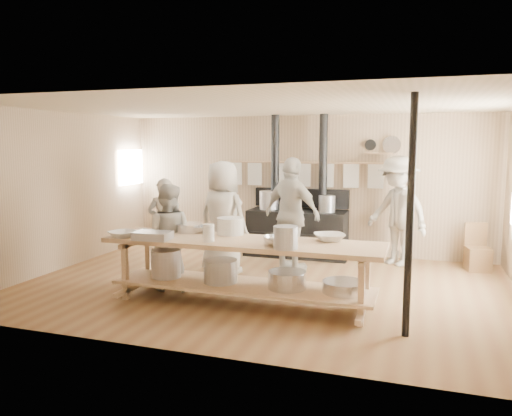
# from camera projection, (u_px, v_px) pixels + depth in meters

# --- Properties ---
(ground) EXTENTS (7.00, 7.00, 0.00)m
(ground) POSITION_uv_depth(u_px,v_px,m) (263.00, 286.00, 7.33)
(ground) COLOR brown
(ground) RESTS_ON ground
(room_shell) EXTENTS (7.00, 7.00, 7.00)m
(room_shell) POSITION_uv_depth(u_px,v_px,m) (263.00, 175.00, 7.12)
(room_shell) COLOR tan
(room_shell) RESTS_ON ground
(left_opening) EXTENTS (0.00, 0.90, 0.90)m
(left_opening) POSITION_uv_depth(u_px,v_px,m) (131.00, 167.00, 10.09)
(left_opening) COLOR white
(left_opening) RESTS_ON ground
(stove) EXTENTS (1.90, 0.75, 2.60)m
(stove) POSITION_uv_depth(u_px,v_px,m) (297.00, 228.00, 9.26)
(stove) COLOR black
(stove) RESTS_ON ground
(towel_rail) EXTENTS (3.00, 0.04, 0.47)m
(towel_rail) POSITION_uv_depth(u_px,v_px,m) (302.00, 171.00, 9.39)
(towel_rail) COLOR #9E7C5A
(towel_rail) RESTS_ON ground
(back_wall_shelf) EXTENTS (0.63, 0.14, 0.32)m
(back_wall_shelf) POSITION_uv_depth(u_px,v_px,m) (383.00, 148.00, 8.90)
(back_wall_shelf) COLOR #9E7C5A
(back_wall_shelf) RESTS_ON ground
(prep_table) EXTENTS (3.60, 0.90, 0.85)m
(prep_table) POSITION_uv_depth(u_px,v_px,m) (242.00, 265.00, 6.42)
(prep_table) COLOR #9E7C5A
(prep_table) RESTS_ON ground
(support_post) EXTENTS (0.08, 0.08, 2.60)m
(support_post) POSITION_uv_depth(u_px,v_px,m) (410.00, 218.00, 5.25)
(support_post) COLOR black
(support_post) RESTS_ON ground
(cook_far_left) EXTENTS (0.64, 0.52, 1.53)m
(cook_far_left) POSITION_uv_depth(u_px,v_px,m) (165.00, 225.00, 8.08)
(cook_far_left) COLOR #B2AC9E
(cook_far_left) RESTS_ON ground
(cook_left) EXTENTS (0.85, 0.72, 1.51)m
(cook_left) POSITION_uv_depth(u_px,v_px,m) (168.00, 237.00, 7.08)
(cook_left) COLOR #B2AC9E
(cook_left) RESTS_ON ground
(cook_center) EXTENTS (0.99, 0.77, 1.81)m
(cook_center) POSITION_uv_depth(u_px,v_px,m) (223.00, 218.00, 7.92)
(cook_center) COLOR #B2AC9E
(cook_center) RESTS_ON ground
(cook_right) EXTENTS (1.18, 0.88, 1.86)m
(cook_right) POSITION_uv_depth(u_px,v_px,m) (292.00, 214.00, 8.09)
(cook_right) COLOR #B2AC9E
(cook_right) RESTS_ON ground
(cook_by_window) EXTENTS (1.38, 1.29, 1.87)m
(cook_by_window) POSITION_uv_depth(u_px,v_px,m) (398.00, 211.00, 8.49)
(cook_by_window) COLOR #B2AC9E
(cook_by_window) RESTS_ON ground
(chair) EXTENTS (0.43, 0.43, 0.78)m
(chair) POSITION_uv_depth(u_px,v_px,m) (478.00, 257.00, 8.19)
(chair) COLOR brown
(chair) RESTS_ON ground
(bowl_white_a) EXTENTS (0.46, 0.46, 0.09)m
(bowl_white_a) POSITION_uv_depth(u_px,v_px,m) (123.00, 234.00, 6.54)
(bowl_white_a) COLOR white
(bowl_white_a) RESTS_ON prep_table
(bowl_steel_a) EXTENTS (0.40, 0.40, 0.09)m
(bowl_steel_a) POSITION_uv_depth(u_px,v_px,m) (198.00, 229.00, 6.92)
(bowl_steel_a) COLOR silver
(bowl_steel_a) RESTS_ON prep_table
(bowl_white_b) EXTENTS (0.51, 0.51, 0.09)m
(bowl_white_b) POSITION_uv_depth(u_px,v_px,m) (330.00, 237.00, 6.31)
(bowl_white_b) COLOR white
(bowl_white_b) RESTS_ON prep_table
(bowl_steel_b) EXTENTS (0.43, 0.43, 0.11)m
(bowl_steel_b) POSITION_uv_depth(u_px,v_px,m) (278.00, 241.00, 6.03)
(bowl_steel_b) COLOR silver
(bowl_steel_b) RESTS_ON prep_table
(roasting_pan) EXTENTS (0.48, 0.34, 0.10)m
(roasting_pan) POSITION_uv_depth(u_px,v_px,m) (153.00, 236.00, 6.40)
(roasting_pan) COLOR #B2B2B7
(roasting_pan) RESTS_ON prep_table
(mixing_bowl_large) EXTENTS (0.50, 0.50, 0.12)m
(mixing_bowl_large) POSITION_uv_depth(u_px,v_px,m) (189.00, 228.00, 6.96)
(mixing_bowl_large) COLOR silver
(mixing_bowl_large) RESTS_ON prep_table
(bucket_galv) EXTENTS (0.38, 0.38, 0.27)m
(bucket_galv) POSITION_uv_depth(u_px,v_px,m) (286.00, 237.00, 5.84)
(bucket_galv) COLOR gray
(bucket_galv) RESTS_ON prep_table
(deep_bowl_enamel) EXTENTS (0.41, 0.41, 0.23)m
(deep_bowl_enamel) POSITION_uv_depth(u_px,v_px,m) (230.00, 226.00, 6.76)
(deep_bowl_enamel) COLOR white
(deep_bowl_enamel) RESTS_ON prep_table
(pitcher) EXTENTS (0.16, 0.16, 0.22)m
(pitcher) POSITION_uv_depth(u_px,v_px,m) (209.00, 233.00, 6.25)
(pitcher) COLOR white
(pitcher) RESTS_ON prep_table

